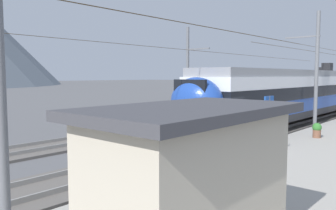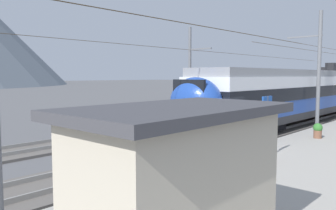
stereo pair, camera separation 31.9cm
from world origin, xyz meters
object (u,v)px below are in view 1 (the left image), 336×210
catenary_mast_far_side (189,71)px  potted_plant_platform_edge (317,129)px  train_near_platform (306,92)px  handbag_near_sign (270,157)px  handbag_beside_passenger (191,178)px  platform_shelter (191,183)px  train_far_track (304,86)px  passenger_walking (181,156)px  platform_sign (269,113)px  catenary_mast_mid (314,68)px

catenary_mast_far_side → potted_plant_platform_edge: (-3.65, -11.02, -3.04)m
train_near_platform → potted_plant_platform_edge: train_near_platform is taller
handbag_near_sign → handbag_beside_passenger: bearing=170.8°
handbag_beside_passenger → platform_shelter: (-3.38, -2.62, 1.20)m
catenary_mast_far_side → potted_plant_platform_edge: size_ratio=57.86×
train_near_platform → handbag_beside_passenger: bearing=-169.8°
potted_plant_platform_edge → train_far_track: bearing=21.3°
handbag_beside_passenger → potted_plant_platform_edge: potted_plant_platform_edge is taller
train_near_platform → catenary_mast_far_side: bearing=125.3°
train_near_platform → train_far_track: same height
train_near_platform → handbag_beside_passenger: (-18.80, -3.40, -1.74)m
platform_shelter → handbag_beside_passenger: bearing=37.8°
catenary_mast_far_side → handbag_beside_passenger: catenary_mast_far_side is taller
potted_plant_platform_edge → handbag_near_sign: bearing=-177.0°
platform_shelter → train_far_track: bearing=17.3°
passenger_walking → train_near_platform: bearing=10.5°
platform_sign → platform_shelter: (-7.66, -2.24, -0.39)m
potted_plant_platform_edge → platform_shelter: size_ratio=0.19×
platform_sign → platform_shelter: size_ratio=0.60×
train_far_track → passenger_walking: (-34.49, -9.16, -0.94)m
catenary_mast_mid → passenger_walking: catenary_mast_mid is taller
train_near_platform → passenger_walking: train_near_platform is taller
catenary_mast_mid → catenary_mast_far_side: (-1.32, 9.13, -0.17)m
handbag_near_sign → platform_shelter: 7.65m
catenary_mast_mid → potted_plant_platform_edge: (-4.96, -1.89, -3.21)m
platform_sign → passenger_walking: bearing=178.1°
handbag_beside_passenger → train_far_track: bearing=14.8°
train_far_track → platform_sign: size_ratio=13.42×
catenary_mast_far_side → platform_sign: catenary_mast_far_side is taller
catenary_mast_far_side → handbag_near_sign: catenary_mast_far_side is taller
catenary_mast_far_side → handbag_beside_passenger: 17.65m
train_near_platform → catenary_mast_far_side: catenary_mast_far_side is taller
platform_sign → potted_plant_platform_edge: (5.70, 0.07, -1.31)m
catenary_mast_mid → handbag_beside_passenger: catenary_mast_mid is taller
catenary_mast_mid → catenary_mast_far_side: bearing=98.2°
platform_sign → platform_shelter: platform_shelter is taller
train_near_platform → catenary_mast_far_side: (-5.17, 7.31, 1.58)m
catenary_mast_far_side → passenger_walking: catenary_mast_far_side is taller
handbag_beside_passenger → platform_shelter: platform_shelter is taller
handbag_near_sign → potted_plant_platform_edge: size_ratio=0.55×
catenary_mast_far_side → platform_sign: bearing=-130.2°
handbag_beside_passenger → catenary_mast_far_side: bearing=38.1°
train_far_track → handbag_near_sign: train_far_track is taller
handbag_beside_passenger → handbag_near_sign: handbag_near_sign is taller
train_near_platform → catenary_mast_far_side: size_ratio=0.68×
platform_sign → handbag_beside_passenger: bearing=175.0°
train_near_platform → handbag_near_sign: train_near_platform is taller
catenary_mast_mid → platform_sign: catenary_mast_mid is taller
catenary_mast_far_side → passenger_walking: 18.21m
catenary_mast_mid → handbag_near_sign: (-11.04, -2.21, -3.48)m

